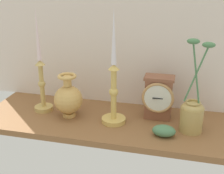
{
  "coord_description": "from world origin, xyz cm",
  "views": [
    {
      "loc": [
        29.68,
        -105.56,
        55.31
      ],
      "look_at": [
        3.45,
        0.0,
        14.0
      ],
      "focal_mm": 48.48,
      "sensor_mm": 36.0,
      "label": 1
    }
  ],
  "objects_px": {
    "mantel_clock": "(158,97)",
    "candlestick_tall_center": "(41,80)",
    "brass_vase_bulbous": "(68,98)",
    "brass_vase_jar": "(192,112)",
    "candlestick_tall_left": "(114,91)"
  },
  "relations": [
    {
      "from": "candlestick_tall_left",
      "to": "brass_vase_bulbous",
      "type": "height_order",
      "value": "candlestick_tall_left"
    },
    {
      "from": "candlestick_tall_left",
      "to": "candlestick_tall_center",
      "type": "xyz_separation_m",
      "value": [
        -0.32,
        0.04,
        0.01
      ]
    },
    {
      "from": "candlestick_tall_center",
      "to": "brass_vase_bulbous",
      "type": "bearing_deg",
      "value": -12.67
    },
    {
      "from": "brass_vase_bulbous",
      "to": "brass_vase_jar",
      "type": "bearing_deg",
      "value": -0.82
    },
    {
      "from": "mantel_clock",
      "to": "candlestick_tall_left",
      "type": "distance_m",
      "value": 0.19
    },
    {
      "from": "candlestick_tall_left",
      "to": "brass_vase_bulbous",
      "type": "xyz_separation_m",
      "value": [
        -0.19,
        0.01,
        -0.05
      ]
    },
    {
      "from": "mantel_clock",
      "to": "candlestick_tall_center",
      "type": "xyz_separation_m",
      "value": [
        -0.48,
        -0.04,
        0.05
      ]
    },
    {
      "from": "brass_vase_bulbous",
      "to": "brass_vase_jar",
      "type": "xyz_separation_m",
      "value": [
        0.48,
        -0.01,
        -0.0
      ]
    },
    {
      "from": "mantel_clock",
      "to": "brass_vase_bulbous",
      "type": "height_order",
      "value": "brass_vase_bulbous"
    },
    {
      "from": "mantel_clock",
      "to": "brass_vase_bulbous",
      "type": "bearing_deg",
      "value": -168.57
    },
    {
      "from": "mantel_clock",
      "to": "candlestick_tall_center",
      "type": "relative_size",
      "value": 0.4
    },
    {
      "from": "brass_vase_jar",
      "to": "mantel_clock",
      "type": "bearing_deg",
      "value": 149.19
    },
    {
      "from": "mantel_clock",
      "to": "brass_vase_bulbous",
      "type": "xyz_separation_m",
      "value": [
        -0.35,
        -0.07,
        -0.01
      ]
    },
    {
      "from": "mantel_clock",
      "to": "candlestick_tall_left",
      "type": "relative_size",
      "value": 0.4
    },
    {
      "from": "brass_vase_bulbous",
      "to": "mantel_clock",
      "type": "bearing_deg",
      "value": 11.43
    }
  ]
}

